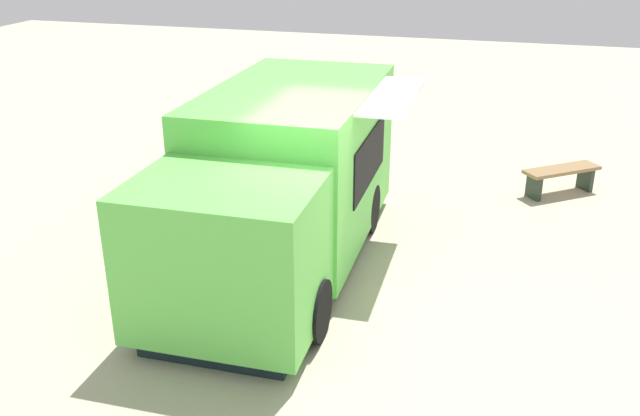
# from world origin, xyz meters

# --- Properties ---
(ground_plane) EXTENTS (40.00, 40.00, 0.00)m
(ground_plane) POSITION_xyz_m (0.00, 0.00, 0.00)
(ground_plane) COLOR #BAB492
(food_truck) EXTENTS (2.79, 5.33, 2.35)m
(food_truck) POSITION_xyz_m (-1.15, 0.49, 1.13)
(food_truck) COLOR #63D151
(food_truck) RESTS_ON ground_plane
(planter_flowering_far) EXTENTS (0.57, 0.57, 0.77)m
(planter_flowering_far) POSITION_xyz_m (-4.10, 5.00, 0.39)
(planter_flowering_far) COLOR #574D5D
(planter_flowering_far) RESTS_ON ground_plane
(plaza_bench) EXTENTS (1.35, 1.18, 0.48)m
(plaza_bench) POSITION_xyz_m (2.69, 4.25, 0.35)
(plaza_bench) COLOR olive
(plaza_bench) RESTS_ON ground_plane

